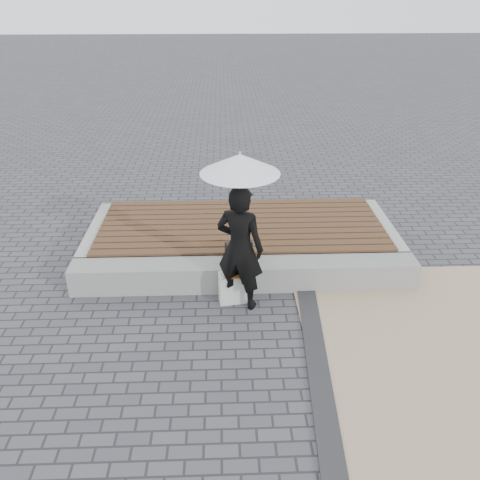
% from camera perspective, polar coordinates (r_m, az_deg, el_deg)
% --- Properties ---
extents(ground, '(80.00, 80.00, 0.00)m').
position_cam_1_polar(ground, '(6.11, 1.21, -13.37)').
color(ground, '#46464B').
rests_on(ground, ground).
extents(edging_band, '(0.61, 5.20, 0.04)m').
position_cam_1_polar(edging_band, '(5.81, 9.20, -16.13)').
color(edging_band, '#2A2A2C').
rests_on(edging_band, ground).
extents(seating_ledge, '(5.00, 0.45, 0.40)m').
position_cam_1_polar(seating_ledge, '(7.28, 0.53, -3.89)').
color(seating_ledge, gray).
rests_on(seating_ledge, ground).
extents(timber_platform, '(5.00, 2.00, 0.40)m').
position_cam_1_polar(timber_platform, '(8.33, 0.17, 0.42)').
color(timber_platform, '#AFAFAA').
rests_on(timber_platform, ground).
extents(timber_decking, '(4.60, 2.00, 0.04)m').
position_cam_1_polar(timber_decking, '(8.23, 0.17, 1.79)').
color(timber_decking, brown).
rests_on(timber_decking, timber_platform).
extents(woman, '(0.75, 0.64, 1.76)m').
position_cam_1_polar(woman, '(6.54, 0.00, -0.94)').
color(woman, black).
rests_on(woman, ground).
extents(parasol, '(0.99, 0.99, 1.26)m').
position_cam_1_polar(parasol, '(6.07, 0.00, 8.69)').
color(parasol, silver).
rests_on(parasol, ground).
extents(handbag, '(0.40, 0.23, 0.27)m').
position_cam_1_polar(handbag, '(7.20, -0.15, -1.19)').
color(handbag, black).
rests_on(handbag, seating_ledge).
extents(canvas_tote, '(0.46, 0.25, 0.46)m').
position_cam_1_polar(canvas_tote, '(6.93, -0.58, -5.41)').
color(canvas_tote, silver).
rests_on(canvas_tote, ground).
extents(magazine, '(0.32, 0.26, 0.01)m').
position_cam_1_polar(magazine, '(6.76, -0.58, -3.98)').
color(magazine, '#EA3E52').
rests_on(magazine, canvas_tote).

